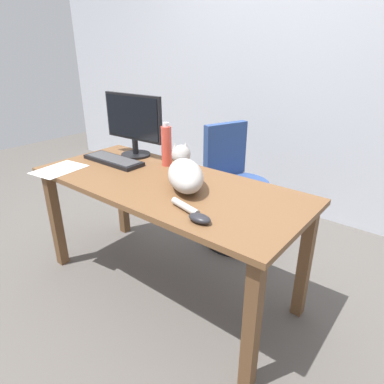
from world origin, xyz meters
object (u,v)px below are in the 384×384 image
(computer_mouse, at_px, (200,218))
(cat, at_px, (185,173))
(monitor, at_px, (134,123))
(water_bottle, at_px, (166,146))
(keyboard, at_px, (113,160))
(office_chair, at_px, (234,194))

(computer_mouse, bearing_deg, cat, 138.80)
(monitor, xyz_separation_m, water_bottle, (0.31, -0.01, -0.10))
(keyboard, distance_m, water_bottle, 0.38)
(office_chair, height_order, computer_mouse, office_chair)
(office_chair, height_order, cat, cat)
(cat, bearing_deg, monitor, 160.92)
(office_chair, xyz_separation_m, computer_mouse, (0.43, -0.99, 0.35))
(keyboard, height_order, water_bottle, water_bottle)
(office_chair, distance_m, cat, 0.85)
(keyboard, xyz_separation_m, cat, (0.64, -0.03, 0.07))
(cat, distance_m, water_bottle, 0.38)
(office_chair, relative_size, water_bottle, 3.29)
(monitor, xyz_separation_m, computer_mouse, (0.93, -0.48, -0.21))
(keyboard, xyz_separation_m, computer_mouse, (0.94, -0.29, 0.00))
(monitor, relative_size, computer_mouse, 4.37)
(computer_mouse, bearing_deg, office_chair, 113.42)
(monitor, distance_m, water_bottle, 0.32)
(cat, bearing_deg, water_bottle, 147.49)
(office_chair, relative_size, keyboard, 2.03)
(monitor, distance_m, cat, 0.68)
(computer_mouse, xyz_separation_m, water_bottle, (-0.62, 0.47, 0.11))
(computer_mouse, bearing_deg, keyboard, 162.55)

